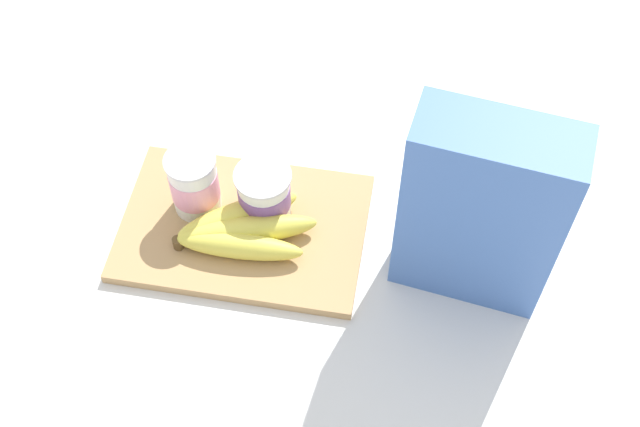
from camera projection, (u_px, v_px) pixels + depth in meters
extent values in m
plane|color=silver|center=(244.00, 231.00, 1.10)|extent=(2.40, 2.40, 0.00)
cube|color=tan|center=(244.00, 228.00, 1.09)|extent=(0.32, 0.22, 0.02)
cube|color=#4770B7|center=(481.00, 212.00, 0.94)|extent=(0.19, 0.10, 0.28)
cylinder|color=white|center=(194.00, 184.00, 1.07)|extent=(0.06, 0.06, 0.09)
cylinder|color=pink|center=(194.00, 184.00, 1.07)|extent=(0.06, 0.06, 0.05)
cylinder|color=silver|center=(189.00, 161.00, 1.03)|extent=(0.07, 0.07, 0.00)
cylinder|color=white|center=(264.00, 195.00, 1.07)|extent=(0.07, 0.07, 0.08)
cylinder|color=#7A4C99|center=(264.00, 195.00, 1.07)|extent=(0.07, 0.07, 0.03)
cylinder|color=silver|center=(262.00, 176.00, 1.03)|extent=(0.07, 0.07, 0.00)
ellipsoid|color=#DDD04A|center=(240.00, 246.00, 1.04)|extent=(0.16, 0.04, 0.04)
ellipsoid|color=#DDD04A|center=(247.00, 231.00, 1.06)|extent=(0.18, 0.09, 0.04)
ellipsoid|color=#DDD04A|center=(238.00, 218.00, 1.07)|extent=(0.16, 0.12, 0.04)
cylinder|color=brown|center=(178.00, 243.00, 1.06)|extent=(0.01, 0.01, 0.02)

